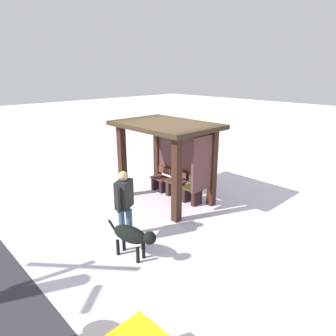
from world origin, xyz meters
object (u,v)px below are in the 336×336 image
Objects in this scene: bench_left_inside at (161,182)px; bench_right_inside at (192,193)px; bus_shelter at (172,143)px; bench_center_inside at (176,187)px; dog at (133,236)px; person_walking at (124,201)px.

bench_left_inside is 0.96× the size of bench_right_inside.
bench_center_inside is at bearing 106.81° from bus_shelter.
bench_left_inside is at bearing 128.82° from dog.
bench_right_inside is at bearing 0.02° from bench_center_inside.
bench_center_inside is (0.66, -0.00, 0.03)m from bench_left_inside.
bench_center_inside reaches higher than dog.
bench_right_inside is at bearing -0.07° from bench_left_inside.
bus_shelter reaches higher than bench_left_inside.
bench_left_inside is 3.06m from person_walking.
bus_shelter is 1.61m from bench_left_inside.
bench_right_inside is 3.01m from dog.
person_walking is (1.60, -2.53, 0.65)m from bench_left_inside.
bus_shelter reaches higher than dog.
bus_shelter is 1.76× the size of person_walking.
person_walking is (0.27, -2.53, 0.63)m from bench_right_inside.
dog is at bearing -71.24° from bench_right_inside.
bus_shelter is at bearing -156.17° from bench_right_inside.
bench_center_inside is at bearing -0.15° from bench_left_inside.
bench_center_inside is (-0.08, 0.26, -1.38)m from bus_shelter.
bench_right_inside is (0.58, 0.26, -1.39)m from bus_shelter.
bench_center_inside is at bearing 110.31° from person_walking.
bus_shelter is at bearing -73.19° from bench_center_inside.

